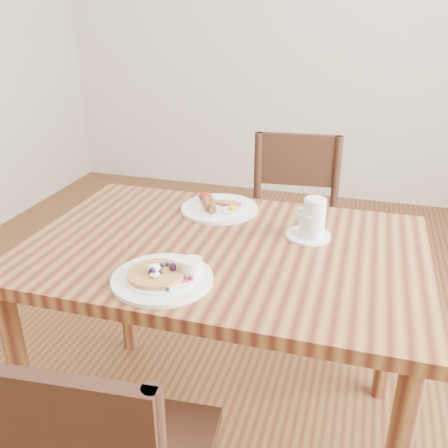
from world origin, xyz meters
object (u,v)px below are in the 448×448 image
object	(u,v)px
chair_far	(292,225)
water_glass	(314,219)
dining_table	(224,273)
teacup_saucer	(309,225)
pancake_plate	(164,276)
breakfast_plate	(218,207)

from	to	relation	value
chair_far	water_glass	distance (m)	0.74
dining_table	teacup_saucer	size ratio (longest dim) A/B	8.57
dining_table	teacup_saucer	bearing A→B (deg)	28.86
pancake_plate	water_glass	xyz separation A→B (m)	(0.34, 0.37, 0.05)
water_glass	pancake_plate	bearing A→B (deg)	-132.86
chair_far	water_glass	world-z (taller)	same
chair_far	water_glass	xyz separation A→B (m)	(0.16, -0.65, 0.32)
breakfast_plate	dining_table	bearing A→B (deg)	-69.36
pancake_plate	teacup_saucer	world-z (taller)	teacup_saucer
chair_far	breakfast_plate	bearing A→B (deg)	63.87
dining_table	pancake_plate	bearing A→B (deg)	-110.56
teacup_saucer	water_glass	xyz separation A→B (m)	(0.01, -0.01, 0.03)
teacup_saucer	water_glass	bearing A→B (deg)	-22.52
breakfast_plate	chair_far	bearing A→B (deg)	69.46
pancake_plate	water_glass	world-z (taller)	water_glass
dining_table	pancake_plate	xyz separation A→B (m)	(-0.09, -0.25, 0.11)
chair_far	breakfast_plate	xyz separation A→B (m)	(-0.19, -0.52, 0.27)
teacup_saucer	water_glass	world-z (taller)	water_glass
teacup_saucer	chair_far	bearing A→B (deg)	102.37
pancake_plate	breakfast_plate	bearing A→B (deg)	90.59
breakfast_plate	water_glass	size ratio (longest dim) A/B	2.07
pancake_plate	breakfast_plate	size ratio (longest dim) A/B	1.00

